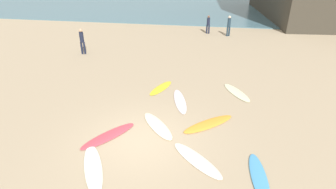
{
  "coord_description": "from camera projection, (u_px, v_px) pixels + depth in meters",
  "views": [
    {
      "loc": [
        2.42,
        -7.77,
        5.98
      ],
      "look_at": [
        0.43,
        3.37,
        0.3
      ],
      "focal_mm": 28.48,
      "sensor_mm": 36.0,
      "label": 1
    }
  ],
  "objects": [
    {
      "name": "surfboard_4",
      "position": [
        259.0,
        177.0,
        8.19
      ],
      "size": [
        0.64,
        2.24,
        0.07
      ],
      "primitive_type": "ellipsoid",
      "rotation": [
        0.0,
        0.0,
        3.21
      ],
      "color": "#489BD7",
      "rests_on": "ground_plane"
    },
    {
      "name": "ground_plane",
      "position": [
        141.0,
        141.0,
        9.9
      ],
      "size": [
        120.0,
        120.0,
        0.0
      ],
      "primitive_type": "plane",
      "color": "tan"
    },
    {
      "name": "beachgoer_mid",
      "position": [
        229.0,
        25.0,
        23.28
      ],
      "size": [
        0.38,
        0.38,
        1.76
      ],
      "rotation": [
        0.0,
        0.0,
        0.53
      ],
      "color": "#1E3342",
      "rests_on": "ground_plane"
    },
    {
      "name": "beachgoer_near",
      "position": [
        82.0,
        40.0,
        18.7
      ],
      "size": [
        0.34,
        0.31,
        1.81
      ],
      "rotation": [
        0.0,
        0.0,
        0.13
      ],
      "color": "#191E33",
      "rests_on": "ground_plane"
    },
    {
      "name": "surfboard_5",
      "position": [
        197.0,
        160.0,
        8.89
      ],
      "size": [
        2.05,
        1.96,
        0.07
      ],
      "primitive_type": "ellipsoid",
      "rotation": [
        0.0,
        0.0,
        3.97
      ],
      "color": "#EFE3CE",
      "rests_on": "ground_plane"
    },
    {
      "name": "surfboard_0",
      "position": [
        237.0,
        92.0,
        13.47
      ],
      "size": [
        1.58,
        2.22,
        0.06
      ],
      "primitive_type": "ellipsoid",
      "rotation": [
        0.0,
        0.0,
        3.64
      ],
      "color": "#E7EEBE",
      "rests_on": "ground_plane"
    },
    {
      "name": "beachgoer_far",
      "position": [
        208.0,
        24.0,
        24.15
      ],
      "size": [
        0.34,
        0.34,
        1.62
      ],
      "rotation": [
        0.0,
        0.0,
        6.05
      ],
      "color": "#191E33",
      "rests_on": "ground_plane"
    },
    {
      "name": "surfboard_6",
      "position": [
        93.0,
        168.0,
        8.56
      ],
      "size": [
        1.68,
        2.45,
        0.08
      ],
      "primitive_type": "ellipsoid",
      "rotation": [
        0.0,
        0.0,
        0.5
      ],
      "color": "white",
      "rests_on": "ground_plane"
    },
    {
      "name": "ocean_water",
      "position": [
        204.0,
        0.0,
        44.93
      ],
      "size": [
        120.0,
        40.0,
        0.08
      ],
      "primitive_type": "cube",
      "color": "slate",
      "rests_on": "ground_plane"
    },
    {
      "name": "surfboard_7",
      "position": [
        161.0,
        88.0,
        13.94
      ],
      "size": [
        1.16,
        2.05,
        0.06
      ],
      "primitive_type": "ellipsoid",
      "rotation": [
        0.0,
        0.0,
        -0.34
      ],
      "color": "yellow",
      "rests_on": "ground_plane"
    },
    {
      "name": "surfboard_1",
      "position": [
        209.0,
        124.0,
        10.85
      ],
      "size": [
        2.21,
        2.07,
        0.08
      ],
      "primitive_type": "ellipsoid",
      "rotation": [
        0.0,
        0.0,
        -0.84
      ],
      "color": "gold",
      "rests_on": "ground_plane"
    },
    {
      "name": "surfboard_3",
      "position": [
        180.0,
        101.0,
        12.64
      ],
      "size": [
        1.15,
        2.51,
        0.07
      ],
      "primitive_type": "ellipsoid",
      "rotation": [
        0.0,
        0.0,
        3.42
      ],
      "color": "white",
      "rests_on": "ground_plane"
    },
    {
      "name": "surfboard_8",
      "position": [
        158.0,
        126.0,
        10.73
      ],
      "size": [
        1.85,
        2.13,
        0.09
      ],
      "primitive_type": "ellipsoid",
      "rotation": [
        0.0,
        0.0,
        3.81
      ],
      "color": "#F8EAC5",
      "rests_on": "ground_plane"
    },
    {
      "name": "surfboard_2",
      "position": [
        109.0,
        136.0,
        10.12
      ],
      "size": [
        1.81,
        2.28,
        0.08
      ],
      "primitive_type": "ellipsoid",
      "rotation": [
        0.0,
        0.0,
        2.54
      ],
      "color": "#D14251",
      "rests_on": "ground_plane"
    }
  ]
}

